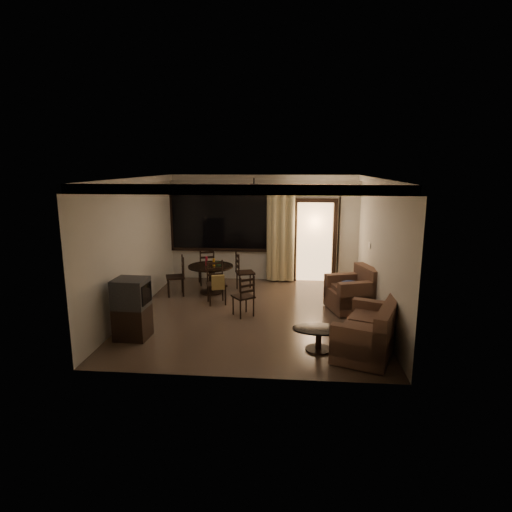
# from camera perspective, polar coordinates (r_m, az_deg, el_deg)

# --- Properties ---
(ground) EXTENTS (5.50, 5.50, 0.00)m
(ground) POSITION_cam_1_polar(r_m,az_deg,el_deg) (9.04, -0.26, -7.68)
(ground) COLOR #7F6651
(ground) RESTS_ON ground
(room_shell) EXTENTS (5.50, 6.70, 5.50)m
(room_shell) POSITION_cam_1_polar(r_m,az_deg,el_deg) (10.31, 3.95, 5.24)
(room_shell) COLOR beige
(room_shell) RESTS_ON ground
(dining_table) EXTENTS (1.08, 1.08, 0.90)m
(dining_table) POSITION_cam_1_polar(r_m,az_deg,el_deg) (10.37, -6.04, -2.03)
(dining_table) COLOR black
(dining_table) RESTS_ON ground
(dining_chair_west) EXTENTS (0.54, 0.54, 0.95)m
(dining_chair_west) POSITION_cam_1_polar(r_m,az_deg,el_deg) (10.36, -10.61, -3.65)
(dining_chair_west) COLOR black
(dining_chair_west) RESTS_ON ground
(dining_chair_east) EXTENTS (0.54, 0.54, 0.95)m
(dining_chair_east) POSITION_cam_1_polar(r_m,az_deg,el_deg) (10.58, -1.53, -3.10)
(dining_chair_east) COLOR black
(dining_chair_east) RESTS_ON ground
(dining_chair_south) EXTENTS (0.54, 0.57, 0.95)m
(dining_chair_south) POSITION_cam_1_polar(r_m,az_deg,el_deg) (9.62, -5.28, -4.59)
(dining_chair_south) COLOR black
(dining_chair_south) RESTS_ON ground
(dining_chair_north) EXTENTS (0.54, 0.54, 0.95)m
(dining_chair_north) POSITION_cam_1_polar(r_m,az_deg,el_deg) (11.19, -6.61, -2.33)
(dining_chair_north) COLOR black
(dining_chair_north) RESTS_ON ground
(tv_cabinet) EXTENTS (0.60, 0.54, 1.10)m
(tv_cabinet) POSITION_cam_1_polar(r_m,az_deg,el_deg) (7.97, -16.21, -6.74)
(tv_cabinet) COLOR black
(tv_cabinet) RESTS_ON ground
(sofa) EXTENTS (1.36, 1.79, 0.85)m
(sofa) POSITION_cam_1_polar(r_m,az_deg,el_deg) (7.43, 15.12, -9.83)
(sofa) COLOR #4B2923
(sofa) RESTS_ON ground
(armchair) EXTENTS (1.14, 1.14, 0.91)m
(armchair) POSITION_cam_1_polar(r_m,az_deg,el_deg) (9.38, 12.94, -4.81)
(armchair) COLOR #4B2923
(armchair) RESTS_ON ground
(coffee_table) EXTENTS (0.88, 0.53, 0.39)m
(coffee_table) POSITION_cam_1_polar(r_m,az_deg,el_deg) (7.35, 8.35, -10.46)
(coffee_table) COLOR black
(coffee_table) RESTS_ON ground
(side_chair) EXTENTS (0.53, 0.53, 0.87)m
(side_chair) POSITION_cam_1_polar(r_m,az_deg,el_deg) (8.84, -1.66, -6.38)
(side_chair) COLOR black
(side_chair) RESTS_ON ground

